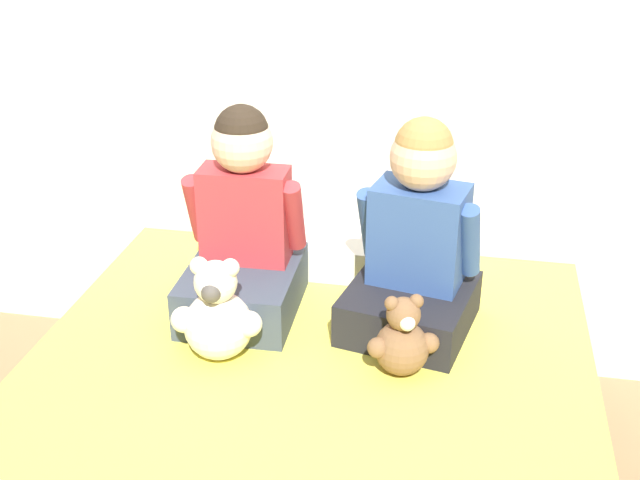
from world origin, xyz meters
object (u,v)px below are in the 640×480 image
child_on_left (243,234)px  teddy_bear_held_by_right_child (402,341)px  child_on_right (416,245)px  pillow_at_headboard (343,250)px  teddy_bear_held_by_left_child (218,316)px

child_on_left → teddy_bear_held_by_right_child: child_on_left is taller
child_on_right → pillow_at_headboard: child_on_right is taller
child_on_left → child_on_right: size_ratio=1.01×
pillow_at_headboard → child_on_right: bearing=-50.7°
teddy_bear_held_by_left_child → teddy_bear_held_by_right_child: bearing=-1.8°
child_on_right → teddy_bear_held_by_right_child: child_on_right is taller
child_on_right → teddy_bear_held_by_right_child: 0.30m
child_on_right → teddy_bear_held_by_left_child: bearing=-139.6°
child_on_right → teddy_bear_held_by_right_child: size_ratio=2.67×
child_on_right → teddy_bear_held_by_left_child: (-0.50, -0.27, -0.13)m
child_on_left → teddy_bear_held_by_left_child: size_ratio=2.09×
teddy_bear_held_by_left_child → teddy_bear_held_by_right_child: teddy_bear_held_by_left_child is taller
child_on_right → pillow_at_headboard: size_ratio=1.28×
child_on_left → child_on_right: (0.50, 0.00, 0.01)m
teddy_bear_held_by_right_child → pillow_at_headboard: size_ratio=0.48×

